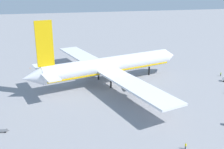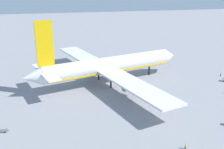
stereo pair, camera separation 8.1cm
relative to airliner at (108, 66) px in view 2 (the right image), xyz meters
The scene contains 7 objects.
ground_plane 7.31m from the airliner, 10.16° to the left, with size 600.00×600.00×0.00m, color gray.
airliner is the anchor object (origin of this frame).
baggage_cart_0 47.97m from the airliner, 140.87° to the right, with size 3.52×2.00×0.40m.
ground_worker_0 50.69m from the airliner, 81.65° to the right, with size 0.51×0.51×1.66m.
ground_worker_1 50.57m from the airliner, ahead, with size 0.48×0.48×1.65m.
traffic_cone_0 42.91m from the airliner, 137.56° to the left, with size 0.36×0.36×0.55m, color orange.
traffic_cone_3 48.37m from the airliner, 51.42° to the left, with size 0.36×0.36×0.55m, color orange.
Camera 2 is at (-25.12, -99.11, 37.61)m, focal length 42.65 mm.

